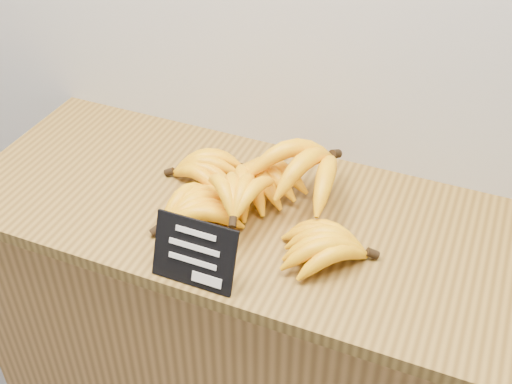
% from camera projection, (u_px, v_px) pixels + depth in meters
% --- Properties ---
extents(counter, '(1.35, 0.50, 0.90)m').
position_uv_depth(counter, '(263.00, 353.00, 1.67)').
color(counter, olive).
rests_on(counter, ground).
extents(counter_top, '(1.35, 0.54, 0.03)m').
position_uv_depth(counter_top, '(265.00, 217.00, 1.38)').
color(counter_top, olive).
rests_on(counter_top, counter).
extents(chalkboard_sign, '(0.16, 0.05, 0.12)m').
position_uv_depth(chalkboard_sign, '(194.00, 253.00, 1.18)').
color(chalkboard_sign, black).
rests_on(chalkboard_sign, counter_top).
extents(banana_pile, '(0.52, 0.35, 0.13)m').
position_uv_depth(banana_pile, '(264.00, 193.00, 1.34)').
color(banana_pile, '#FFB70A').
rests_on(banana_pile, counter_top).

